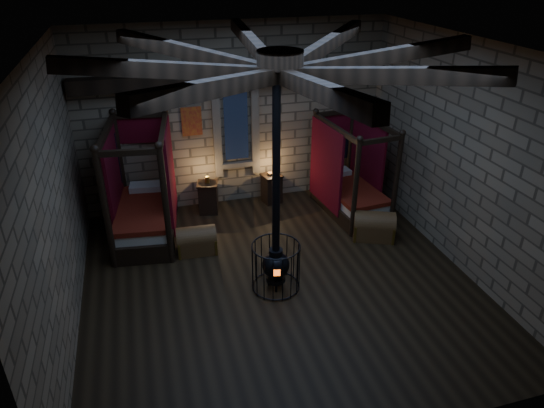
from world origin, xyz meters
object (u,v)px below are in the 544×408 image
object	(u,v)px
trunk_right	(374,226)
stove	(276,261)
bed_right	(349,190)
trunk_left	(197,241)
bed_left	(146,209)

from	to	relation	value
trunk_right	stove	world-z (taller)	stove
bed_right	trunk_left	xyz separation A→B (m)	(-3.68, -0.81, -0.28)
bed_left	bed_right	size ratio (longest dim) A/B	1.12
bed_left	trunk_right	size ratio (longest dim) A/B	2.46
trunk_right	trunk_left	bearing A→B (deg)	-164.45
bed_left	bed_right	xyz separation A→B (m)	(4.60, -0.20, -0.06)
trunk_left	stove	bearing A→B (deg)	-49.20
bed_left	stove	xyz separation A→B (m)	(2.13, -2.59, -0.02)
trunk_left	stove	distance (m)	2.01
bed_right	trunk_left	distance (m)	3.78
bed_right	trunk_right	bearing A→B (deg)	-94.39
bed_left	stove	world-z (taller)	stove
bed_right	trunk_left	world-z (taller)	bed_right
bed_left	bed_right	distance (m)	4.60
bed_left	stove	bearing A→B (deg)	-43.02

